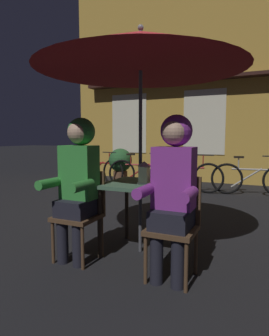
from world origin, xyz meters
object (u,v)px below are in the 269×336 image
at_px(person_left_hooded, 78,175).
at_px(potted_plant, 120,163).
at_px(lantern, 144,172).
at_px(bicycle_nearest, 98,170).
at_px(book, 160,180).
at_px(bicycle_fourth, 252,179).
at_px(cafe_table, 140,192).
at_px(chair_right, 174,221).
at_px(person_right_hooded, 173,181).
at_px(patio_umbrella, 141,51).
at_px(chair_left, 82,210).
at_px(bicycle_third, 185,176).
at_px(bicycle_second, 142,173).

height_order(person_left_hooded, potted_plant, person_left_hooded).
relative_size(lantern, bicycle_nearest, 0.14).
bearing_deg(bicycle_nearest, book, -50.24).
bearing_deg(bicycle_fourth, potted_plant, 177.20).
height_order(cafe_table, bicycle_fourth, bicycle_fourth).
xyz_separation_m(cafe_table, chair_right, (0.48, -0.37, -0.15)).
bearing_deg(person_right_hooded, book, 118.34).
xyz_separation_m(patio_umbrella, person_left_hooded, (-0.48, -0.43, -1.21)).
bearing_deg(chair_left, chair_right, 0.00).
relative_size(bicycle_third, potted_plant, 1.83).
height_order(person_right_hooded, bicycle_nearest, person_right_hooded).
xyz_separation_m(bicycle_nearest, bicycle_third, (2.38, -0.24, 0.00)).
relative_size(patio_umbrella, chair_right, 2.66).
bearing_deg(bicycle_nearest, chair_left, -60.47).
relative_size(lantern, chair_right, 0.27).
height_order(patio_umbrella, chair_right, patio_umbrella).
relative_size(cafe_table, bicycle_fourth, 0.44).
distance_m(patio_umbrella, bicycle_third, 3.94).
height_order(chair_left, chair_right, same).
relative_size(bicycle_second, bicycle_third, 0.98).
bearing_deg(chair_right, potted_plant, 122.54).
xyz_separation_m(person_right_hooded, potted_plant, (-2.69, 4.28, -0.30)).
height_order(chair_left, bicycle_nearest, chair_left).
bearing_deg(lantern, bicycle_second, 113.15).
height_order(patio_umbrella, book, patio_umbrella).
height_order(cafe_table, person_right_hooded, person_right_hooded).
relative_size(bicycle_third, bicycle_fourth, 1.00).
relative_size(cafe_table, lantern, 3.20).
bearing_deg(bicycle_nearest, person_right_hooded, -51.76).
xyz_separation_m(chair_left, bicycle_fourth, (1.42, 4.06, -0.14)).
relative_size(bicycle_nearest, book, 8.27).
distance_m(cafe_table, potted_plant, 4.44).
xyz_separation_m(bicycle_nearest, book, (2.96, -3.56, 0.41)).
xyz_separation_m(cafe_table, person_left_hooded, (-0.48, -0.43, 0.21)).
distance_m(person_left_hooded, bicycle_third, 3.98).
distance_m(patio_umbrella, lantern, 1.20).
bearing_deg(chair_right, book, 120.67).
bearing_deg(chair_left, bicycle_nearest, 119.53).
xyz_separation_m(cafe_table, bicycle_nearest, (-2.82, 3.76, -0.29)).
relative_size(patio_umbrella, bicycle_third, 1.38).
xyz_separation_m(cafe_table, bicycle_second, (-1.53, 3.68, -0.29)).
height_order(person_left_hooded, book, person_left_hooded).
bearing_deg(chair_right, bicycle_fourth, 83.54).
bearing_deg(patio_umbrella, person_right_hooded, -41.57).
xyz_separation_m(lantern, person_left_hooded, (-0.55, -0.37, -0.01)).
height_order(lantern, chair_right, lantern).
height_order(cafe_table, chair_left, chair_left).
distance_m(lantern, bicycle_nearest, 4.81).
xyz_separation_m(bicycle_fourth, book, (-0.80, -3.49, 0.41)).
xyz_separation_m(bicycle_second, book, (1.67, -3.48, 0.41)).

